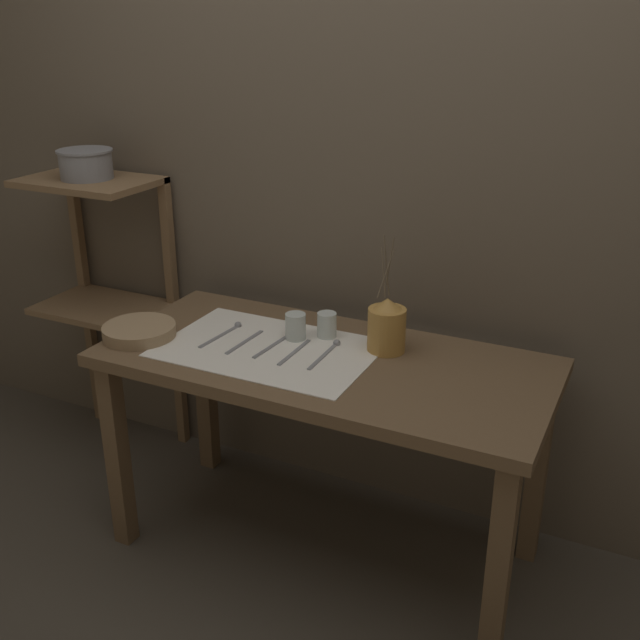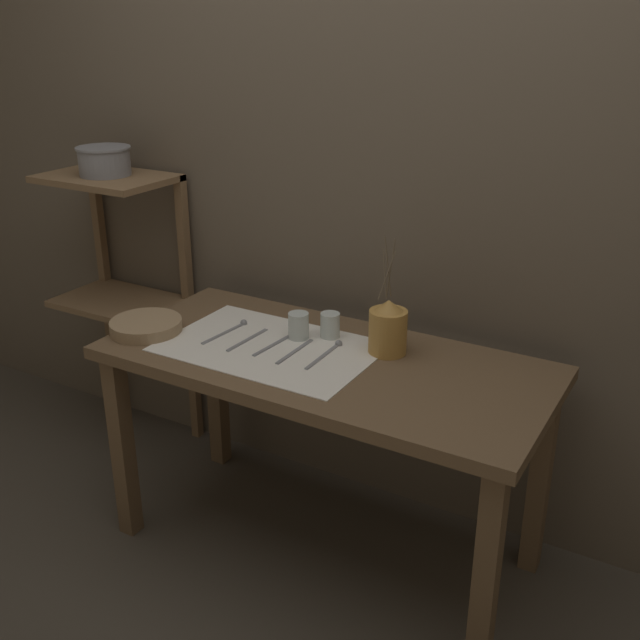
# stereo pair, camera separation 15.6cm
# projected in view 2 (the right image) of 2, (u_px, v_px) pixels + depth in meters

# --- Properties ---
(ground_plane) EXTENTS (12.00, 12.00, 0.00)m
(ground_plane) POSITION_uv_depth(u_px,v_px,m) (324.00, 547.00, 2.59)
(ground_plane) COLOR #473F35
(stone_wall_back) EXTENTS (7.00, 0.06, 2.40)m
(stone_wall_back) POSITION_uv_depth(u_px,v_px,m) (389.00, 179.00, 2.48)
(stone_wall_back) COLOR brown
(stone_wall_back) RESTS_ON ground_plane
(wooden_table) EXTENTS (1.40, 0.65, 0.73)m
(wooden_table) POSITION_uv_depth(u_px,v_px,m) (324.00, 385.00, 2.35)
(wooden_table) COLOR brown
(wooden_table) RESTS_ON ground_plane
(wooden_shelf_unit) EXTENTS (0.50, 0.34, 1.14)m
(wooden_shelf_unit) POSITION_uv_depth(u_px,v_px,m) (123.00, 260.00, 2.99)
(wooden_shelf_unit) COLOR brown
(wooden_shelf_unit) RESTS_ON ground_plane
(linen_cloth) EXTENTS (0.67, 0.45, 0.00)m
(linen_cloth) POSITION_uv_depth(u_px,v_px,m) (270.00, 347.00, 2.38)
(linen_cloth) COLOR white
(linen_cloth) RESTS_ON wooden_table
(pitcher_with_flowers) EXTENTS (0.12, 0.12, 0.38)m
(pitcher_with_flowers) POSITION_uv_depth(u_px,v_px,m) (388.00, 328.00, 2.31)
(pitcher_with_flowers) COLOR #B7843D
(pitcher_with_flowers) RESTS_ON wooden_table
(wooden_bowl) EXTENTS (0.24, 0.24, 0.04)m
(wooden_bowl) POSITION_uv_depth(u_px,v_px,m) (146.00, 326.00, 2.49)
(wooden_bowl) COLOR #9E7F5B
(wooden_bowl) RESTS_ON wooden_table
(glass_tumbler_near) EXTENTS (0.07, 0.07, 0.09)m
(glass_tumbler_near) POSITION_uv_depth(u_px,v_px,m) (299.00, 326.00, 2.42)
(glass_tumbler_near) COLOR silver
(glass_tumbler_near) RESTS_ON wooden_table
(glass_tumbler_far) EXTENTS (0.06, 0.06, 0.08)m
(glass_tumbler_far) POSITION_uv_depth(u_px,v_px,m) (330.00, 325.00, 2.43)
(glass_tumbler_far) COLOR silver
(glass_tumbler_far) RESTS_ON wooden_table
(spoon_outer) EXTENTS (0.04, 0.22, 0.02)m
(spoon_outer) POSITION_uv_depth(u_px,v_px,m) (236.00, 327.00, 2.51)
(spoon_outer) COLOR gray
(spoon_outer) RESTS_ON wooden_table
(fork_inner) EXTENTS (0.02, 0.21, 0.00)m
(fork_inner) POSITION_uv_depth(u_px,v_px,m) (247.00, 340.00, 2.42)
(fork_inner) COLOR gray
(fork_inner) RESTS_ON wooden_table
(fork_outer) EXTENTS (0.03, 0.21, 0.00)m
(fork_outer) POSITION_uv_depth(u_px,v_px,m) (274.00, 345.00, 2.38)
(fork_outer) COLOR gray
(fork_outer) RESTS_ON wooden_table
(knife_center) EXTENTS (0.01, 0.20, 0.00)m
(knife_center) POSITION_uv_depth(u_px,v_px,m) (295.00, 351.00, 2.34)
(knife_center) COLOR gray
(knife_center) RESTS_ON wooden_table
(spoon_inner) EXTENTS (0.02, 0.22, 0.02)m
(spoon_inner) POSITION_uv_depth(u_px,v_px,m) (332.00, 349.00, 2.35)
(spoon_inner) COLOR gray
(spoon_inner) RESTS_ON wooden_table
(metal_pot_large) EXTENTS (0.20, 0.20, 0.11)m
(metal_pot_large) POSITION_uv_depth(u_px,v_px,m) (104.00, 160.00, 2.80)
(metal_pot_large) COLOR gray
(metal_pot_large) RESTS_ON wooden_shelf_unit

